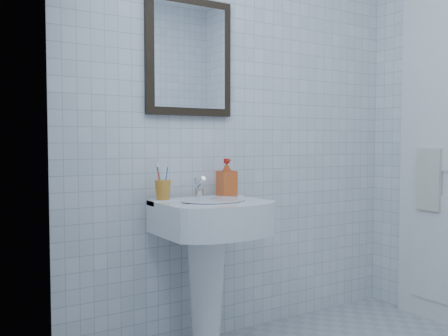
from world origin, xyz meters
TOP-DOWN VIEW (x-y plane):
  - wall_back at (0.00, 1.20)m, footprint 2.20×0.02m
  - wall_left at (-1.10, 0.00)m, footprint 0.02×2.40m
  - washbasin at (-0.37, 0.98)m, footprint 0.53×0.39m
  - faucet at (-0.37, 1.08)m, footprint 0.05×0.10m
  - toothbrush_cup at (-0.57, 1.09)m, footprint 0.09×0.09m
  - soap_dispenser at (-0.19, 1.09)m, footprint 0.09×0.09m
  - wall_mirror at (-0.37, 1.18)m, footprint 0.50×0.04m
  - towel_ring at (1.06, 0.72)m, footprint 0.01×0.18m
  - hand_towel at (1.04, 0.72)m, footprint 0.03×0.16m

SIDE VIEW (x-z plane):
  - washbasin at x=-0.37m, z-range 0.14..0.95m
  - faucet at x=-0.37m, z-range 0.80..0.91m
  - toothbrush_cup at x=-0.57m, z-range 0.81..0.91m
  - hand_towel at x=1.04m, z-range 0.68..1.06m
  - soap_dispenser at x=-0.19m, z-range 0.81..1.01m
  - towel_ring at x=1.06m, z-range 0.96..1.14m
  - wall_back at x=0.00m, z-range 0.00..2.50m
  - wall_left at x=-1.10m, z-range 0.00..2.50m
  - wall_mirror at x=-0.37m, z-range 1.24..1.86m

